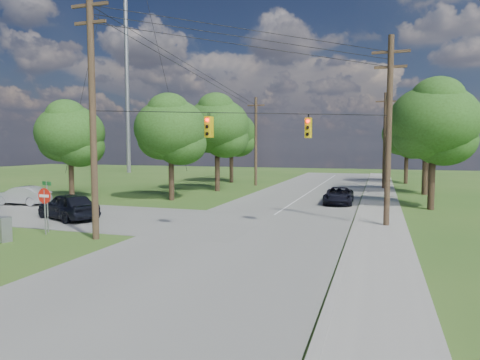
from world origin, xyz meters
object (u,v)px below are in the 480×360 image
(car_cross_silver, at_px, (22,195))
(pole_north_w, at_px, (256,141))
(car_cross_dark, at_px, (68,206))
(pole_north_e, at_px, (385,140))
(control_cabinet, at_px, (4,229))
(car_main_north, at_px, (339,196))
(pole_sw, at_px, (93,110))
(pole_ne, at_px, (389,129))
(do_not_enter_sign, at_px, (45,201))

(car_cross_silver, bearing_deg, pole_north_w, 144.78)
(car_cross_dark, bearing_deg, pole_north_e, 166.66)
(pole_north_e, xyz_separation_m, control_cabinet, (-17.29, -31.40, -4.54))
(car_main_north, bearing_deg, pole_sw, -122.89)
(car_main_north, xyz_separation_m, control_cabinet, (-13.89, -18.24, -0.08))
(pole_sw, distance_m, pole_ne, 15.51)
(pole_north_w, xyz_separation_m, car_main_north, (10.50, -13.16, -4.46))
(pole_north_w, height_order, car_main_north, pole_north_w)
(pole_sw, distance_m, do_not_enter_sign, 5.46)
(pole_north_e, bearing_deg, car_main_north, -104.49)
(pole_sw, height_order, car_cross_dark, pole_sw)
(pole_north_w, relative_size, do_not_enter_sign, 4.18)
(car_main_north, bearing_deg, do_not_enter_sign, -130.25)
(pole_north_e, bearing_deg, pole_ne, -90.00)
(pole_ne, bearing_deg, pole_north_w, 122.29)
(pole_north_w, height_order, car_cross_silver, pole_north_w)
(control_cabinet, bearing_deg, car_cross_dark, 126.02)
(car_main_north, relative_size, do_not_enter_sign, 1.94)
(pole_north_e, relative_size, car_cross_silver, 2.32)
(pole_sw, bearing_deg, pole_ne, 29.38)
(pole_north_w, bearing_deg, car_main_north, -51.41)
(pole_north_e, distance_m, do_not_enter_sign, 34.04)
(pole_ne, height_order, car_main_north, pole_ne)
(pole_sw, height_order, pole_north_e, pole_sw)
(pole_ne, relative_size, car_cross_silver, 2.44)
(pole_ne, distance_m, car_main_north, 10.62)
(car_cross_dark, relative_size, car_cross_silver, 1.13)
(pole_ne, bearing_deg, do_not_enter_sign, -155.65)
(pole_sw, bearing_deg, car_cross_dark, 141.14)
(pole_north_w, bearing_deg, pole_north_e, 0.00)
(pole_north_w, relative_size, car_cross_dark, 2.06)
(car_cross_silver, distance_m, control_cabinet, 13.70)
(car_cross_dark, xyz_separation_m, car_cross_silver, (-7.94, 4.33, -0.12))
(car_main_north, distance_m, do_not_enter_sign, 21.05)
(car_cross_silver, bearing_deg, pole_ne, 83.71)
(pole_north_w, distance_m, car_main_north, 17.42)
(pole_ne, xyz_separation_m, do_not_enter_sign, (-16.61, -7.52, -3.73))
(pole_north_w, xyz_separation_m, car_cross_dark, (-4.62, -25.56, -4.27))
(pole_ne, distance_m, car_cross_silver, 26.89)
(control_cabinet, xyz_separation_m, do_not_enter_sign, (0.67, 1.89, 1.15))
(pole_ne, bearing_deg, car_cross_dark, -169.13)
(car_cross_dark, bearing_deg, pole_north_w, -167.66)
(control_cabinet, relative_size, do_not_enter_sign, 0.49)
(car_cross_dark, bearing_deg, do_not_enter_sign, 48.33)
(pole_north_e, height_order, do_not_enter_sign, pole_north_e)
(pole_sw, xyz_separation_m, car_main_north, (10.10, 16.44, -5.55))
(car_cross_dark, xyz_separation_m, do_not_enter_sign, (1.91, -3.96, 0.88))
(car_cross_silver, bearing_deg, do_not_enter_sign, 45.29)
(pole_sw, distance_m, pole_north_w, 29.62)
(pole_sw, distance_m, pole_north_e, 32.55)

